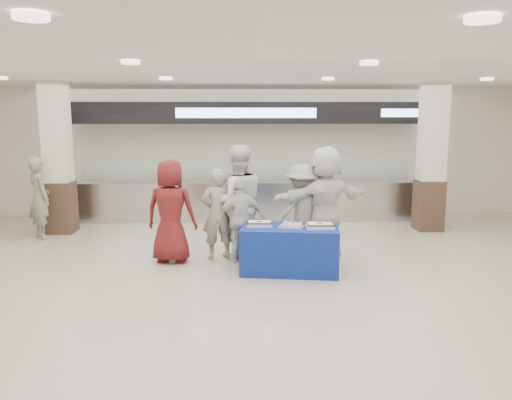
{
  "coord_description": "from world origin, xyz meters",
  "views": [
    {
      "loc": [
        -0.13,
        -6.46,
        2.55
      ],
      "look_at": [
        0.12,
        1.6,
        1.14
      ],
      "focal_mm": 35.0,
      "sensor_mm": 36.0,
      "label": 1
    }
  ],
  "objects_px": {
    "display_table": "(290,249)",
    "sheet_cake_right": "(320,225)",
    "cupcake_tray": "(291,225)",
    "chef_tall": "(238,201)",
    "soldier_a": "(218,214)",
    "civilian_white": "(324,201)",
    "civilian_maroon": "(171,211)",
    "chef_short": "(241,220)",
    "soldier_bg": "(40,198)",
    "soldier_b": "(301,210)",
    "sheet_cake_left": "(260,223)"
  },
  "relations": [
    {
      "from": "display_table",
      "to": "sheet_cake_right",
      "type": "height_order",
      "value": "sheet_cake_right"
    },
    {
      "from": "display_table",
      "to": "cupcake_tray",
      "type": "distance_m",
      "value": 0.41
    },
    {
      "from": "cupcake_tray",
      "to": "chef_tall",
      "type": "xyz_separation_m",
      "value": [
        -0.86,
        0.97,
        0.22
      ]
    },
    {
      "from": "soldier_a",
      "to": "civilian_white",
      "type": "distance_m",
      "value": 1.91
    },
    {
      "from": "civilian_maroon",
      "to": "cupcake_tray",
      "type": "bearing_deg",
      "value": 171.85
    },
    {
      "from": "civilian_white",
      "to": "sheet_cake_right",
      "type": "bearing_deg",
      "value": 55.93
    },
    {
      "from": "chef_short",
      "to": "soldier_bg",
      "type": "distance_m",
      "value": 4.45
    },
    {
      "from": "civilian_white",
      "to": "soldier_bg",
      "type": "xyz_separation_m",
      "value": [
        -5.6,
        1.44,
        -0.15
      ]
    },
    {
      "from": "cupcake_tray",
      "to": "soldier_b",
      "type": "xyz_separation_m",
      "value": [
        0.28,
        0.99,
        0.05
      ]
    },
    {
      "from": "display_table",
      "to": "cupcake_tray",
      "type": "relative_size",
      "value": 3.31
    },
    {
      "from": "soldier_bg",
      "to": "sheet_cake_left",
      "type": "bearing_deg",
      "value": -159.52
    },
    {
      "from": "sheet_cake_left",
      "to": "soldier_b",
      "type": "height_order",
      "value": "soldier_b"
    },
    {
      "from": "chef_short",
      "to": "soldier_b",
      "type": "bearing_deg",
      "value": 178.08
    },
    {
      "from": "soldier_a",
      "to": "chef_tall",
      "type": "relative_size",
      "value": 0.81
    },
    {
      "from": "sheet_cake_left",
      "to": "sheet_cake_right",
      "type": "bearing_deg",
      "value": -10.81
    },
    {
      "from": "sheet_cake_right",
      "to": "soldier_a",
      "type": "distance_m",
      "value": 1.88
    },
    {
      "from": "chef_short",
      "to": "soldier_bg",
      "type": "height_order",
      "value": "soldier_bg"
    },
    {
      "from": "civilian_maroon",
      "to": "chef_tall",
      "type": "relative_size",
      "value": 0.89
    },
    {
      "from": "sheet_cake_left",
      "to": "sheet_cake_right",
      "type": "relative_size",
      "value": 0.93
    },
    {
      "from": "display_table",
      "to": "cupcake_tray",
      "type": "xyz_separation_m",
      "value": [
        0.02,
        -0.03,
        0.41
      ]
    },
    {
      "from": "sheet_cake_right",
      "to": "soldier_b",
      "type": "xyz_separation_m",
      "value": [
        -0.17,
        1.04,
        0.03
      ]
    },
    {
      "from": "sheet_cake_left",
      "to": "cupcake_tray",
      "type": "xyz_separation_m",
      "value": [
        0.5,
        -0.13,
        -0.01
      ]
    },
    {
      "from": "display_table",
      "to": "chef_tall",
      "type": "distance_m",
      "value": 1.41
    },
    {
      "from": "sheet_cake_right",
      "to": "chef_short",
      "type": "bearing_deg",
      "value": 150.17
    },
    {
      "from": "soldier_b",
      "to": "chef_tall",
      "type": "bearing_deg",
      "value": -23.79
    },
    {
      "from": "soldier_b",
      "to": "soldier_bg",
      "type": "relative_size",
      "value": 0.99
    },
    {
      "from": "soldier_b",
      "to": "civilian_white",
      "type": "height_order",
      "value": "civilian_white"
    },
    {
      "from": "soldier_b",
      "to": "soldier_bg",
      "type": "distance_m",
      "value": 5.38
    },
    {
      "from": "cupcake_tray",
      "to": "chef_short",
      "type": "bearing_deg",
      "value": 140.53
    },
    {
      "from": "cupcake_tray",
      "to": "soldier_b",
      "type": "bearing_deg",
      "value": 74.18
    },
    {
      "from": "sheet_cake_right",
      "to": "civilian_white",
      "type": "distance_m",
      "value": 1.07
    },
    {
      "from": "sheet_cake_left",
      "to": "soldier_a",
      "type": "distance_m",
      "value": 1.0
    },
    {
      "from": "display_table",
      "to": "civilian_white",
      "type": "bearing_deg",
      "value": 60.71
    },
    {
      "from": "display_table",
      "to": "sheet_cake_left",
      "type": "xyz_separation_m",
      "value": [
        -0.48,
        0.1,
        0.42
      ]
    },
    {
      "from": "display_table",
      "to": "civilian_white",
      "type": "distance_m",
      "value": 1.33
    },
    {
      "from": "civilian_maroon",
      "to": "chef_short",
      "type": "distance_m",
      "value": 1.2
    },
    {
      "from": "cupcake_tray",
      "to": "civilian_white",
      "type": "distance_m",
      "value": 1.21
    },
    {
      "from": "sheet_cake_right",
      "to": "chef_tall",
      "type": "xyz_separation_m",
      "value": [
        -1.31,
        1.02,
        0.2
      ]
    },
    {
      "from": "soldier_a",
      "to": "civilian_white",
      "type": "relative_size",
      "value": 0.81
    },
    {
      "from": "sheet_cake_right",
      "to": "chef_tall",
      "type": "height_order",
      "value": "chef_tall"
    },
    {
      "from": "soldier_bg",
      "to": "chef_short",
      "type": "bearing_deg",
      "value": -155.15
    },
    {
      "from": "civilian_white",
      "to": "soldier_bg",
      "type": "bearing_deg",
      "value": -35.5
    },
    {
      "from": "soldier_a",
      "to": "chef_short",
      "type": "height_order",
      "value": "soldier_a"
    },
    {
      "from": "soldier_b",
      "to": "civilian_white",
      "type": "distance_m",
      "value": 0.44
    },
    {
      "from": "display_table",
      "to": "soldier_bg",
      "type": "bearing_deg",
      "value": 161.73
    },
    {
      "from": "sheet_cake_right",
      "to": "civilian_white",
      "type": "height_order",
      "value": "civilian_white"
    },
    {
      "from": "chef_short",
      "to": "civilian_white",
      "type": "bearing_deg",
      "value": 173.09
    },
    {
      "from": "display_table",
      "to": "soldier_b",
      "type": "relative_size",
      "value": 0.93
    },
    {
      "from": "civilian_maroon",
      "to": "sheet_cake_left",
      "type": "bearing_deg",
      "value": 170.44
    },
    {
      "from": "display_table",
      "to": "sheet_cake_left",
      "type": "distance_m",
      "value": 0.65
    }
  ]
}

